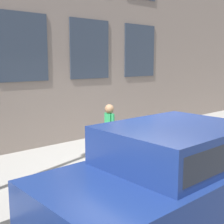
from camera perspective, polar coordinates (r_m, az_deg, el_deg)
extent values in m
plane|color=#514F4C|center=(6.43, 5.80, -12.48)|extent=(80.00, 80.00, 0.00)
cube|color=gray|center=(7.45, -2.92, -8.64)|extent=(3.05, 60.00, 0.18)
cube|color=gray|center=(8.61, -10.56, 19.53)|extent=(0.30, 40.00, 7.87)
cube|color=#2D3847|center=(10.27, 5.12, 11.09)|extent=(0.03, 1.34, 1.63)
cube|color=#2D3847|center=(8.90, -4.04, 11.39)|extent=(0.03, 1.34, 1.63)
cube|color=#2D3847|center=(7.84, -16.10, 11.35)|extent=(0.03, 1.34, 1.63)
cylinder|color=gold|center=(6.50, 0.52, -10.34)|extent=(0.30, 0.30, 0.04)
cylinder|color=gold|center=(6.40, 0.52, -7.55)|extent=(0.23, 0.23, 0.70)
sphere|color=#A4891E|center=(6.30, 0.53, -4.51)|extent=(0.24, 0.24, 0.24)
cylinder|color=black|center=(6.29, 0.53, -3.88)|extent=(0.08, 0.08, 0.09)
cylinder|color=gold|center=(6.48, 1.60, -6.56)|extent=(0.09, 0.10, 0.09)
cylinder|color=gold|center=(6.27, -0.59, -7.10)|extent=(0.09, 0.10, 0.09)
cylinder|color=#232328|center=(7.00, -0.13, -6.45)|extent=(0.09, 0.09, 0.61)
cylinder|color=#232328|center=(7.09, -0.81, -6.25)|extent=(0.09, 0.09, 0.61)
cube|color=#268C4C|center=(6.92, -0.48, -2.11)|extent=(0.16, 0.11, 0.46)
cylinder|color=#268C4C|center=(6.83, 0.17, -2.17)|extent=(0.07, 0.07, 0.43)
cylinder|color=#268C4C|center=(7.01, -1.11, -1.88)|extent=(0.07, 0.07, 0.43)
sphere|color=#8C6647|center=(6.87, -0.48, 0.58)|extent=(0.20, 0.20, 0.20)
cylinder|color=black|center=(4.60, -7.81, -17.01)|extent=(0.24, 0.69, 0.69)
cylinder|color=black|center=(6.33, 12.69, -9.69)|extent=(0.24, 0.69, 0.69)
cube|color=navy|center=(4.79, 11.28, -12.25)|extent=(1.84, 4.25, 0.58)
cube|color=navy|center=(4.61, 11.51, -5.70)|extent=(1.61, 2.04, 0.55)
cube|color=#1E232D|center=(4.61, 11.51, -5.70)|extent=(1.62, 1.88, 0.35)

